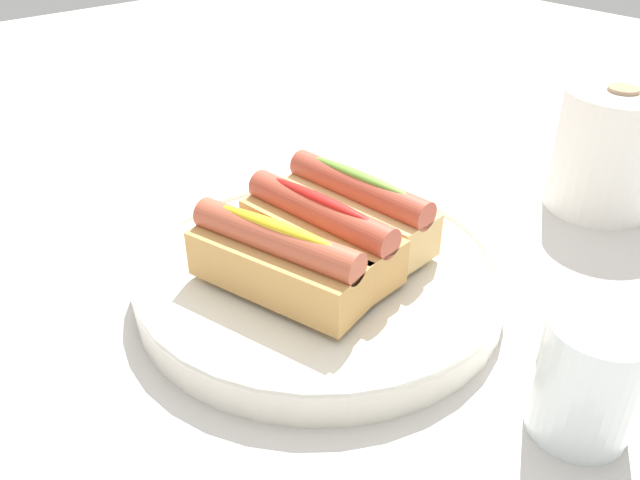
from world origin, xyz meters
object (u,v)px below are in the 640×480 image
object	(u,v)px
hotdog_side	(358,207)
paper_towel_roll	(608,151)
water_glass	(587,382)
serving_bowl	(320,274)
hotdog_back	(320,232)
hotdog_front	(277,260)

from	to	relation	value
hotdog_side	paper_towel_roll	xyz separation A→B (m)	(0.09, 0.28, 0.00)
hotdog_side	water_glass	xyz separation A→B (m)	(0.24, -0.02, -0.02)
hotdog_side	serving_bowl	bearing A→B (deg)	-79.38
hotdog_back	hotdog_side	size ratio (longest dim) A/B	1.00
hotdog_side	water_glass	bearing A→B (deg)	-5.72
hotdog_front	paper_towel_roll	world-z (taller)	paper_towel_roll
hotdog_side	water_glass	size ratio (longest dim) A/B	1.71
hotdog_side	hotdog_back	bearing A→B (deg)	-79.38
serving_bowl	paper_towel_roll	xyz separation A→B (m)	(0.08, 0.33, 0.05)
hotdog_side	water_glass	world-z (taller)	hotdog_side
hotdog_back	serving_bowl	bearing A→B (deg)	180.00
hotdog_front	water_glass	distance (m)	0.24
serving_bowl	hotdog_front	xyz separation A→B (m)	(0.01, -0.05, 0.04)
serving_bowl	hotdog_front	size ratio (longest dim) A/B	2.04
hotdog_side	paper_towel_roll	size ratio (longest dim) A/B	1.15
water_glass	hotdog_front	bearing A→B (deg)	-159.46
hotdog_front	hotdog_back	xyz separation A→B (m)	(-0.01, 0.05, 0.00)
hotdog_back	paper_towel_roll	distance (m)	0.34
hotdog_front	paper_towel_roll	size ratio (longest dim) A/B	1.18
water_glass	serving_bowl	bearing A→B (deg)	-172.76
hotdog_front	hotdog_back	size ratio (longest dim) A/B	1.02
hotdog_back	hotdog_side	distance (m)	0.05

